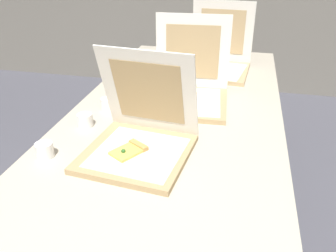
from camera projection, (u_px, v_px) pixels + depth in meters
The scene contains 7 objects.
table at pixel (172, 129), 1.55m from camera, with size 0.95×2.27×0.75m.
pizza_box_front at pixel (139, 139), 1.27m from camera, with size 0.40×0.41×0.37m.
pizza_box_middle at pixel (189, 91), 1.67m from camera, with size 0.39×0.40×0.39m.
pizza_box_back at pixel (217, 62), 2.07m from camera, with size 0.39×0.39×0.39m.
cup_white_near_left at pixel (45, 150), 1.25m from camera, with size 0.06×0.06×0.06m, color white.
cup_white_near_center at pixel (85, 120), 1.46m from camera, with size 0.06×0.06×0.06m, color white.
cup_white_mid at pixel (108, 104), 1.61m from camera, with size 0.06×0.06×0.06m, color white.
Camera 1 is at (0.28, -0.71, 1.44)m, focal length 37.34 mm.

